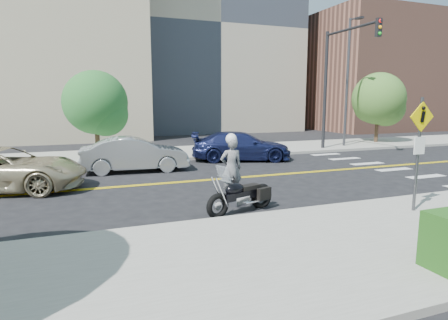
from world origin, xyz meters
name	(u,v)px	position (x,y,z in m)	size (l,w,h in m)	color
ground_plane	(196,181)	(0.00, 0.00, 0.00)	(120.00, 120.00, 0.00)	black
sidewalk_near	(303,251)	(0.00, -7.50, 0.07)	(60.00, 5.00, 0.15)	#9E9B91
sidewalk_far	(159,154)	(0.00, 7.50, 0.07)	(60.00, 5.00, 0.15)	#9E9B91
building_mid	(198,35)	(8.00, 26.00, 10.00)	(18.00, 14.00, 20.00)	#A39984
building_right	(372,74)	(26.00, 20.00, 6.00)	(14.00, 12.00, 12.00)	#8C5947
lamp_post	(347,84)	(12.00, 6.50, 4.15)	(0.16, 0.16, 8.00)	#4C4C51
traffic_light	(335,73)	(10.00, 5.08, 4.67)	(0.28, 4.50, 7.00)	black
pedestrian_sign	(419,143)	(4.20, -6.31, 1.96)	(0.78, 0.08, 3.00)	#4C4C51
motorcyclist	(231,167)	(0.27, -2.93, 1.03)	(0.72, 0.48, 2.07)	#B5B6BB
motorcycle	(241,188)	(0.01, -4.35, 0.68)	(2.25, 0.68, 1.37)	black
suv	(2,169)	(-6.66, 0.74, 0.76)	(2.51, 5.45, 1.51)	#BBAD89
parked_car_silver	(135,154)	(-1.94, 2.86, 0.75)	(1.59, 4.57, 1.50)	#9B9FA3
parked_car_blue	(241,146)	(3.62, 4.07, 0.74)	(2.07, 5.10, 1.48)	#1A2150
tree_far_a	(95,103)	(-3.30, 7.87, 2.96)	(3.42, 3.42, 4.68)	#382619
tree_far_b	(378,99)	(15.58, 7.53, 3.20)	(3.64, 3.64, 5.03)	#382619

